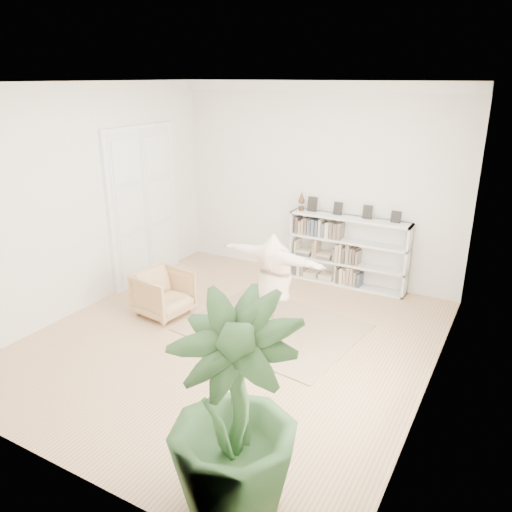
{
  "coord_description": "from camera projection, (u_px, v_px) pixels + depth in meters",
  "views": [
    {
      "loc": [
        3.47,
        -5.51,
        3.67
      ],
      "look_at": [
        0.17,
        0.4,
        1.22
      ],
      "focal_mm": 35.0,
      "sensor_mm": 36.0,
      "label": 1
    }
  ],
  "objects": [
    {
      "name": "floor",
      "position": [
        233.0,
        340.0,
        7.36
      ],
      "size": [
        6.0,
        6.0,
        0.0
      ],
      "primitive_type": "plane",
      "color": "#95734C",
      "rests_on": "ground"
    },
    {
      "name": "room_shell",
      "position": [
        319.0,
        86.0,
        8.58
      ],
      "size": [
        6.0,
        6.0,
        6.0
      ],
      "color": "silver",
      "rests_on": "floor"
    },
    {
      "name": "doors",
      "position": [
        144.0,
        207.0,
        9.19
      ],
      "size": [
        0.09,
        1.78,
        2.92
      ],
      "color": "white",
      "rests_on": "floor"
    },
    {
      "name": "bookshelf",
      "position": [
        347.0,
        252.0,
        9.12
      ],
      "size": [
        2.2,
        0.35,
        1.64
      ],
      "color": "silver",
      "rests_on": "floor"
    },
    {
      "name": "armchair",
      "position": [
        164.0,
        293.0,
        8.05
      ],
      "size": [
        0.88,
        0.87,
        0.72
      ],
      "primitive_type": "imported",
      "rotation": [
        0.0,
        0.0,
        1.44
      ],
      "color": "tan",
      "rests_on": "floor"
    },
    {
      "name": "rug",
      "position": [
        273.0,
        328.0,
        7.7
      ],
      "size": [
        2.73,
        2.29,
        0.02
      ],
      "primitive_type": "cube",
      "rotation": [
        0.0,
        0.0,
        -0.12
      ],
      "color": "tan",
      "rests_on": "floor"
    },
    {
      "name": "rocker_board",
      "position": [
        273.0,
        324.0,
        7.68
      ],
      "size": [
        0.51,
        0.34,
        0.1
      ],
      "rotation": [
        0.0,
        0.0,
        -0.12
      ],
      "color": "#9A603D",
      "rests_on": "rug"
    },
    {
      "name": "person",
      "position": [
        274.0,
        278.0,
        7.42
      ],
      "size": [
        1.82,
        0.7,
        1.44
      ],
      "primitive_type": "imported",
      "rotation": [
        0.0,
        0.0,
        3.02
      ],
      "color": "beige",
      "rests_on": "rocker_board"
    },
    {
      "name": "houseplant",
      "position": [
        233.0,
        411.0,
        4.19
      ],
      "size": [
        1.18,
        1.18,
        2.04
      ],
      "primitive_type": "imported",
      "rotation": [
        0.0,
        0.0,
        0.03
      ],
      "color": "#2A4E27",
      "rests_on": "floor"
    }
  ]
}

